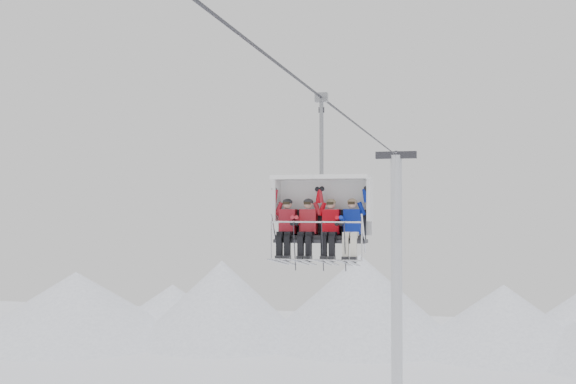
% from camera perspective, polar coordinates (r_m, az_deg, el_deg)
% --- Properties ---
extents(ridgeline, '(72.00, 21.00, 7.00)m').
position_cam_1_polar(ridgeline, '(56.40, 8.92, -9.33)').
color(ridgeline, white).
rests_on(ridgeline, ground).
extents(lift_tower_right, '(2.00, 1.80, 13.48)m').
position_cam_1_polar(lift_tower_right, '(36.08, 8.58, -9.09)').
color(lift_tower_right, silver).
rests_on(lift_tower_right, ground).
extents(haul_cable, '(0.06, 50.00, 0.06)m').
position_cam_1_polar(haul_cable, '(14.27, 0.00, 9.49)').
color(haul_cable, '#313136').
rests_on(haul_cable, lift_tower_left).
extents(chairlift_carrier, '(2.33, 1.17, 3.98)m').
position_cam_1_polar(chairlift_carrier, '(17.37, 2.75, -1.21)').
color(chairlift_carrier, black).
rests_on(chairlift_carrier, haul_cable).
extents(skier_far_left, '(0.40, 1.69, 1.59)m').
position_cam_1_polar(skier_far_left, '(17.26, -0.11, -2.75)').
color(skier_far_left, '#AA1A28').
rests_on(skier_far_left, chairlift_carrier).
extents(skier_center_left, '(0.40, 1.69, 1.59)m').
position_cam_1_polar(skier_center_left, '(17.14, 1.55, -2.76)').
color(skier_center_left, red).
rests_on(skier_center_left, chairlift_carrier).
extents(skier_center_right, '(0.40, 1.69, 1.58)m').
position_cam_1_polar(skier_center_right, '(17.03, 3.37, -2.78)').
color(skier_center_right, red).
rests_on(skier_center_right, chairlift_carrier).
extents(skier_far_right, '(0.40, 1.69, 1.59)m').
position_cam_1_polar(skier_far_right, '(16.94, 5.06, -2.77)').
color(skier_far_right, '#0C229D').
rests_on(skier_far_right, chairlift_carrier).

